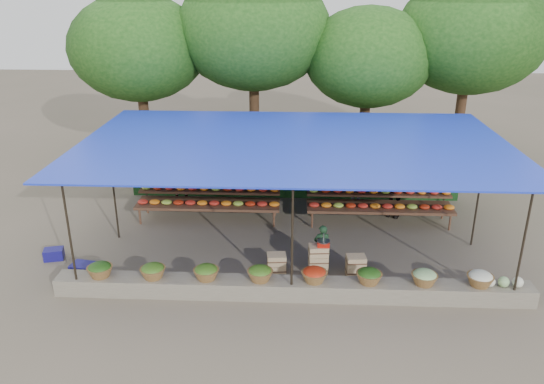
{
  "coord_description": "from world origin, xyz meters",
  "views": [
    {
      "loc": [
        0.04,
        -12.97,
        6.54
      ],
      "look_at": [
        -0.57,
        0.2,
        1.35
      ],
      "focal_mm": 35.0,
      "sensor_mm": 36.0,
      "label": 1
    }
  ],
  "objects_px": {
    "weighing_scale": "(323,243)",
    "blue_crate_front": "(84,270)",
    "crate_counter": "(317,263)",
    "vendor_seated": "(322,246)",
    "blue_crate_back": "(54,254)"
  },
  "relations": [
    {
      "from": "crate_counter",
      "to": "blue_crate_back",
      "type": "bearing_deg",
      "value": 176.12
    },
    {
      "from": "crate_counter",
      "to": "weighing_scale",
      "type": "xyz_separation_m",
      "value": [
        0.14,
        0.0,
        0.54
      ]
    },
    {
      "from": "vendor_seated",
      "to": "blue_crate_front",
      "type": "bearing_deg",
      "value": 3.6
    },
    {
      "from": "blue_crate_front",
      "to": "blue_crate_back",
      "type": "distance_m",
      "value": 1.36
    },
    {
      "from": "crate_counter",
      "to": "blue_crate_back",
      "type": "relative_size",
      "value": 5.09
    },
    {
      "from": "crate_counter",
      "to": "vendor_seated",
      "type": "bearing_deg",
      "value": 71.38
    },
    {
      "from": "crate_counter",
      "to": "vendor_seated",
      "type": "distance_m",
      "value": 0.47
    },
    {
      "from": "weighing_scale",
      "to": "blue_crate_front",
      "type": "xyz_separation_m",
      "value": [
        -5.7,
        -0.36,
        -0.68
      ]
    },
    {
      "from": "weighing_scale",
      "to": "vendor_seated",
      "type": "bearing_deg",
      "value": 91.02
    },
    {
      "from": "blue_crate_front",
      "to": "vendor_seated",
      "type": "bearing_deg",
      "value": 17.81
    },
    {
      "from": "crate_counter",
      "to": "weighing_scale",
      "type": "bearing_deg",
      "value": 0.0
    },
    {
      "from": "weighing_scale",
      "to": "crate_counter",
      "type": "bearing_deg",
      "value": -180.0
    },
    {
      "from": "crate_counter",
      "to": "blue_crate_back",
      "type": "xyz_separation_m",
      "value": [
        -6.66,
        0.45,
        -0.17
      ]
    },
    {
      "from": "blue_crate_back",
      "to": "crate_counter",
      "type": "bearing_deg",
      "value": -18.56
    },
    {
      "from": "vendor_seated",
      "to": "blue_crate_back",
      "type": "bearing_deg",
      "value": -4.4
    }
  ]
}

